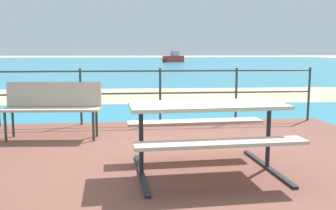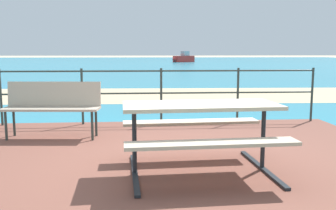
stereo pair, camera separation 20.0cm
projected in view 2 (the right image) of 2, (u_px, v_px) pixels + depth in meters
The scene contains 8 objects.
ground_plane at pixel (172, 163), 4.76m from camera, with size 240.00×240.00×0.00m, color beige.
patio_paving at pixel (172, 161), 4.75m from camera, with size 6.40×5.20×0.06m, color brown.
sea_water at pixel (143, 63), 44.23m from camera, with size 90.00×90.00×0.01m, color teal.
beach_strip at pixel (152, 95), 12.18m from camera, with size 54.00×4.27×0.01m, color tan.
picnic_table at pixel (200, 120), 4.16m from camera, with size 1.78×1.47×0.78m.
park_bench at pixel (53, 103), 5.90m from camera, with size 1.52×0.53×0.88m.
railing_fence at pixel (161, 88), 7.03m from camera, with size 5.94×0.04×1.05m.
boat_near at pixel (183, 58), 49.51m from camera, with size 3.38×2.67×1.45m.
Camera 2 is at (-0.39, -4.58, 1.42)m, focal length 39.87 mm.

